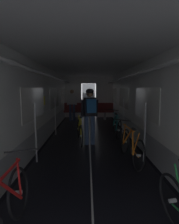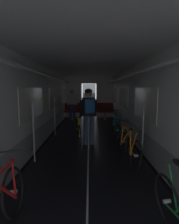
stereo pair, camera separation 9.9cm
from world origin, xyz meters
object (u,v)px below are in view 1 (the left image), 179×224
(bench_seat_far_left, at_px, (73,110))
(person_cyclist_aisle, at_px, (90,110))
(bicycle_orange, at_px, (131,146))
(bicycle_teal, at_px, (117,126))
(bicycle_yellow_in_aisle, at_px, (80,131))
(person_standing_near_bench, at_px, (72,103))
(bench_seat_far_right, at_px, (105,110))
(bicycle_red, at_px, (1,215))

(bench_seat_far_left, bearing_deg, person_cyclist_aisle, -78.92)
(bicycle_orange, bearing_deg, bicycle_teal, 89.08)
(person_cyclist_aisle, relative_size, bicycle_yellow_in_aisle, 1.03)
(bicycle_orange, xyz_separation_m, bicycle_yellow_in_aisle, (-1.28, 1.59, 0.00))
(bicycle_teal, height_order, person_standing_near_bench, person_standing_near_bench)
(bench_seat_far_left, xyz_separation_m, bench_seat_far_right, (1.80, 0.00, 0.00))
(bicycle_yellow_in_aisle, bearing_deg, bench_seat_far_right, 74.41)
(bench_seat_far_right, height_order, bicycle_orange, bicycle_orange)
(bicycle_orange, height_order, bicycle_red, bicycle_orange)
(bicycle_orange, bearing_deg, bench_seat_far_right, 90.60)
(bicycle_red, bearing_deg, person_standing_near_bench, 89.37)
(bicycle_orange, height_order, bicycle_teal, same)
(bicycle_red, bearing_deg, bicycle_teal, 67.31)
(bicycle_yellow_in_aisle, height_order, person_standing_near_bench, person_standing_near_bench)
(bicycle_red, bearing_deg, bench_seat_far_right, 77.23)
(bicycle_orange, bearing_deg, person_cyclist_aisle, 125.85)
(bicycle_yellow_in_aisle, relative_size, person_standing_near_bench, 1.00)
(person_cyclist_aisle, xyz_separation_m, bicycle_yellow_in_aisle, (-0.32, 0.27, -0.69))
(bicycle_red, relative_size, bicycle_yellow_in_aisle, 1.01)
(person_cyclist_aisle, height_order, person_standing_near_bench, person_cyclist_aisle)
(bicycle_teal, bearing_deg, bicycle_orange, -90.92)
(bicycle_orange, distance_m, bicycle_red, 3.07)
(bicycle_orange, bearing_deg, person_standing_near_bench, 108.46)
(bench_seat_far_right, height_order, bicycle_red, bench_seat_far_right)
(bench_seat_far_left, height_order, bicycle_yellow_in_aisle, bench_seat_far_left)
(bench_seat_far_left, relative_size, bench_seat_far_right, 1.00)
(person_cyclist_aisle, bearing_deg, bicycle_red, -104.99)
(bicycle_orange, distance_m, bicycle_yellow_in_aisle, 2.04)
(bench_seat_far_right, bearing_deg, person_cyclist_aisle, -100.96)
(bench_seat_far_left, height_order, bicycle_orange, bicycle_orange)
(bicycle_red, xyz_separation_m, person_standing_near_bench, (0.09, 7.94, 0.59))
(bench_seat_far_left, height_order, bicycle_red, bench_seat_far_left)
(bicycle_teal, bearing_deg, bench_seat_far_left, 118.03)
(bench_seat_far_right, bearing_deg, bicycle_yellow_in_aisle, -105.59)
(bench_seat_far_right, height_order, person_cyclist_aisle, person_cyclist_aisle)
(bicycle_teal, relative_size, person_cyclist_aisle, 0.98)
(bench_seat_far_right, relative_size, bicycle_orange, 0.58)
(bicycle_teal, xyz_separation_m, bicycle_yellow_in_aisle, (-1.32, -0.79, 0.00))
(person_cyclist_aisle, distance_m, person_standing_near_bench, 4.34)
(bench_seat_far_left, xyz_separation_m, bicycle_teal, (1.90, -3.57, -0.19))
(person_cyclist_aisle, bearing_deg, bench_seat_far_right, 79.04)
(person_cyclist_aisle, bearing_deg, bicycle_orange, -54.15)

